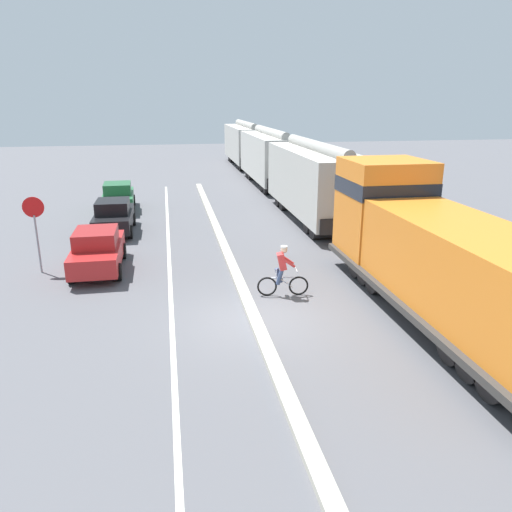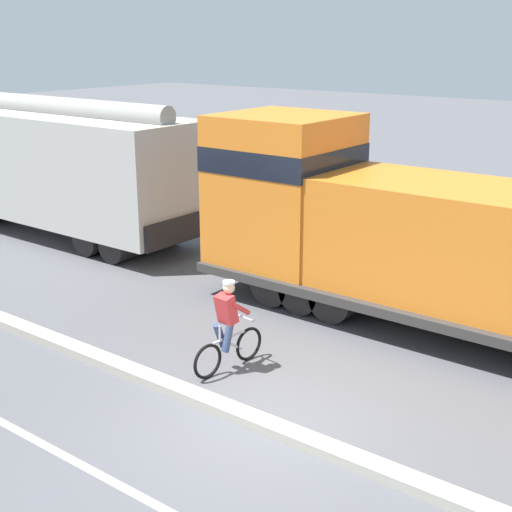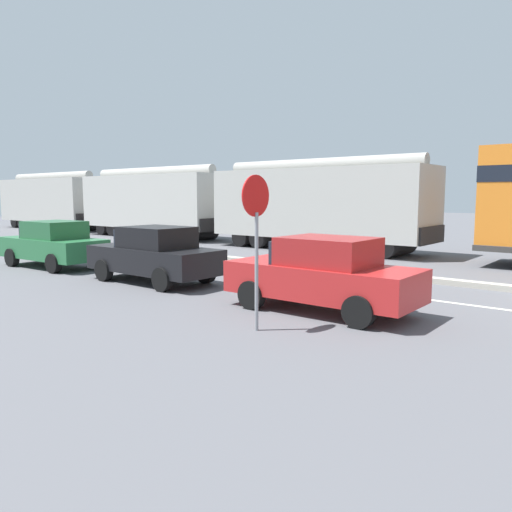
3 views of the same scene
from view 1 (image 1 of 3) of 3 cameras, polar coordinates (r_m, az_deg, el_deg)
The scene contains 12 objects.
ground_plane at distance 14.94m, azimuth -0.27°, elevation -7.24°, with size 120.00×120.00×0.00m, color #56565B.
median_curb at distance 20.45m, azimuth -3.17°, elevation -0.06°, with size 0.36×36.00×0.16m, color #B2AD9E.
lane_stripe at distance 20.34m, azimuth -9.89°, elevation -0.63°, with size 0.14×36.00×0.01m, color silver.
locomotive at distance 15.92m, azimuth 19.35°, elevation 0.23°, with size 3.10×11.61×4.20m.
hopper_car_lead at distance 26.81m, azimuth 6.76°, elevation 8.46°, with size 2.90×10.60×4.18m.
hopper_car_middle at distance 37.96m, azimuth 1.65°, elevation 11.23°, with size 2.90×10.60×4.18m.
hopper_car_trailing at distance 49.32m, azimuth -1.17°, elevation 12.70°, with size 2.90×10.60×4.18m.
parked_car_red at distance 19.72m, azimuth -17.65°, elevation 0.68°, with size 1.86×4.21×1.62m.
parked_car_black at distance 25.19m, azimuth -15.94°, elevation 4.40°, with size 1.84×4.20×1.62m.
parked_car_green at distance 30.27m, azimuth -15.47°, elevation 6.57°, with size 1.97×4.27×1.62m.
cyclist at distance 16.40m, azimuth 3.05°, elevation -1.87°, with size 1.71×0.50×1.71m.
stop_sign at distance 19.97m, azimuth -23.95°, elevation 3.78°, with size 0.76×0.08×2.88m.
Camera 1 is at (-2.33, -13.35, 6.27)m, focal length 35.00 mm.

